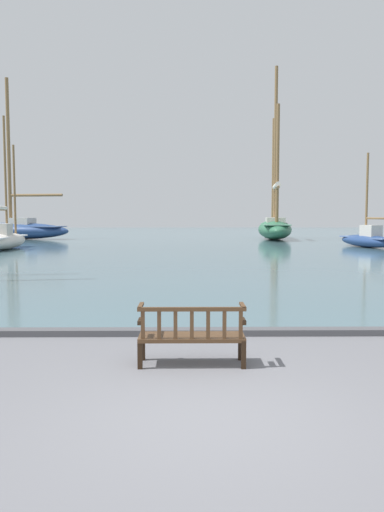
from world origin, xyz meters
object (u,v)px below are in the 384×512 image
(sailboat_mid_starboard, at_px, (14,228))
(sailboat_centre_channel, at_px, (6,238))
(sailboat_nearest_starboard, at_px, (367,239))
(sailboat_far_starboard, at_px, (275,225))
(park_bench, at_px, (192,334))

(sailboat_mid_starboard, relative_size, sailboat_centre_channel, 1.70)
(sailboat_nearest_starboard, distance_m, sailboat_far_starboard, 12.22)
(park_bench, relative_size, sailboat_far_starboard, 0.10)
(sailboat_far_starboard, distance_m, sailboat_centre_channel, 23.68)
(sailboat_far_starboard, bearing_deg, sailboat_nearest_starboard, -69.08)
(sailboat_nearest_starboard, height_order, sailboat_centre_channel, sailboat_centre_channel)
(sailboat_centre_channel, bearing_deg, sailboat_nearest_starboard, 4.27)
(park_bench, xyz_separation_m, sailboat_far_starboard, (7.98, 38.00, 0.92))
(sailboat_far_starboard, xyz_separation_m, sailboat_centre_channel, (-19.66, -13.19, -0.60))
(sailboat_nearest_starboard, relative_size, sailboat_far_starboard, 0.41)
(park_bench, distance_m, sailboat_mid_starboard, 41.51)
(park_bench, height_order, sailboat_centre_channel, sailboat_centre_channel)
(sailboat_nearest_starboard, bearing_deg, park_bench, -114.87)
(sailboat_far_starboard, bearing_deg, sailboat_centre_channel, -146.14)
(sailboat_centre_channel, bearing_deg, park_bench, -64.77)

